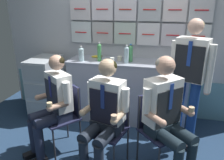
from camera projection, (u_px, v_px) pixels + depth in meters
galley_bulkhead at (130, 49)px, 3.59m from camera, size 4.20×0.14×2.15m
galley_counter at (127, 91)px, 3.54m from camera, size 1.82×0.53×0.97m
service_trolley at (46, 85)px, 3.71m from camera, size 0.40×0.65×0.96m
folding_chair_left at (66, 110)px, 2.82m from camera, size 0.56×0.56×0.86m
crew_member_left at (53, 102)px, 2.67m from camera, size 0.61×0.65×1.25m
folding_chair_center at (111, 120)px, 2.57m from camera, size 0.49×0.49×0.86m
crew_member_center at (104, 113)px, 2.38m from camera, size 0.52×0.66×1.28m
folding_chair_right at (156, 122)px, 2.54m from camera, size 0.57×0.57×0.86m
crew_member_right at (167, 112)px, 2.34m from camera, size 0.67×0.68×1.32m
crew_member_standing at (190, 75)px, 2.74m from camera, size 0.49×0.36×1.65m
water_bottle_tall at (81, 54)px, 3.36m from camera, size 0.08×0.08×0.22m
water_bottle_clear at (131, 53)px, 3.33m from camera, size 0.07×0.07×0.26m
water_bottle_blue_cap at (99, 52)px, 3.35m from camera, size 0.06×0.06×0.28m
water_bottle_short at (126, 55)px, 3.24m from camera, size 0.07×0.07×0.26m
paper_cup_blue at (112, 60)px, 3.30m from camera, size 0.06×0.06×0.07m
paper_cup_tan at (161, 61)px, 3.24m from camera, size 0.07×0.07×0.06m
espresso_cup_small at (120, 58)px, 3.41m from camera, size 0.07×0.07×0.07m
snack_banana at (97, 56)px, 3.57m from camera, size 0.17×0.10×0.04m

